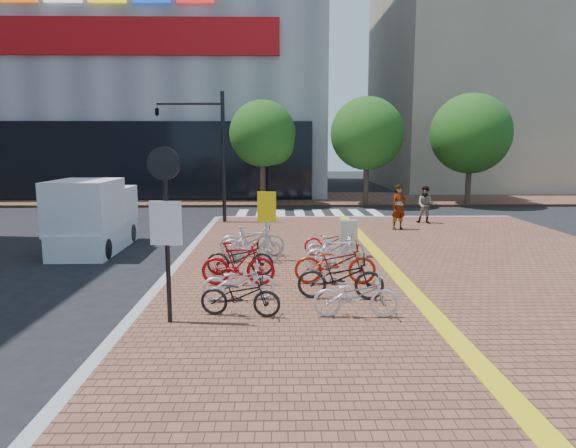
{
  "coord_description": "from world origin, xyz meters",
  "views": [
    {
      "loc": [
        -1.09,
        -12.27,
        3.48
      ],
      "look_at": [
        -0.82,
        2.08,
        1.3
      ],
      "focal_mm": 32.0,
      "sensor_mm": 36.0,
      "label": 1
    }
  ],
  "objects_px": {
    "utility_box": "(348,238)",
    "yellow_sign": "(266,213)",
    "pedestrian_b": "(426,205)",
    "pedestrian_a": "(399,207)",
    "traffic_light_pole": "(193,133)",
    "bike_2": "(238,264)",
    "bike_3": "(240,258)",
    "bike_4": "(251,244)",
    "bike_11": "(331,241)",
    "bike_6": "(356,295)",
    "bike_7": "(341,277)",
    "bike_1": "(239,281)",
    "box_truck": "(94,217)",
    "bike_0": "(240,295)",
    "bike_5": "(252,240)",
    "notice_sign": "(166,214)",
    "bike_9": "(336,254)",
    "bike_8": "(335,263)",
    "bike_10": "(335,247)"
  },
  "relations": [
    {
      "from": "utility_box",
      "to": "yellow_sign",
      "type": "bearing_deg",
      "value": -169.01
    },
    {
      "from": "pedestrian_b",
      "to": "yellow_sign",
      "type": "relative_size",
      "value": 0.79
    },
    {
      "from": "pedestrian_a",
      "to": "traffic_light_pole",
      "type": "bearing_deg",
      "value": 140.26
    },
    {
      "from": "yellow_sign",
      "to": "traffic_light_pole",
      "type": "xyz_separation_m",
      "value": [
        -3.36,
        7.89,
        2.5
      ]
    },
    {
      "from": "bike_2",
      "to": "bike_3",
      "type": "xyz_separation_m",
      "value": [
        -0.03,
        0.98,
        -0.07
      ]
    },
    {
      "from": "bike_4",
      "to": "bike_11",
      "type": "distance_m",
      "value": 2.6
    },
    {
      "from": "bike_2",
      "to": "yellow_sign",
      "type": "bearing_deg",
      "value": -12.61
    },
    {
      "from": "bike_6",
      "to": "bike_11",
      "type": "xyz_separation_m",
      "value": [
        0.1,
        5.82,
        -0.01
      ]
    },
    {
      "from": "bike_7",
      "to": "pedestrian_a",
      "type": "bearing_deg",
      "value": -13.74
    },
    {
      "from": "bike_1",
      "to": "box_truck",
      "type": "bearing_deg",
      "value": 32.88
    },
    {
      "from": "bike_0",
      "to": "bike_1",
      "type": "xyz_separation_m",
      "value": [
        -0.12,
        1.07,
        -0.01
      ]
    },
    {
      "from": "bike_0",
      "to": "bike_4",
      "type": "relative_size",
      "value": 0.9
    },
    {
      "from": "bike_1",
      "to": "bike_4",
      "type": "height_order",
      "value": "bike_4"
    },
    {
      "from": "bike_5",
      "to": "traffic_light_pole",
      "type": "bearing_deg",
      "value": 16.28
    },
    {
      "from": "bike_11",
      "to": "bike_4",
      "type": "bearing_deg",
      "value": 108.59
    },
    {
      "from": "bike_6",
      "to": "bike_11",
      "type": "height_order",
      "value": "bike_6"
    },
    {
      "from": "yellow_sign",
      "to": "bike_4",
      "type": "bearing_deg",
      "value": -146.27
    },
    {
      "from": "bike_0",
      "to": "bike_7",
      "type": "distance_m",
      "value": 2.39
    },
    {
      "from": "bike_6",
      "to": "box_truck",
      "type": "bearing_deg",
      "value": 48.41
    },
    {
      "from": "yellow_sign",
      "to": "bike_6",
      "type": "bearing_deg",
      "value": -69.92
    },
    {
      "from": "yellow_sign",
      "to": "notice_sign",
      "type": "height_order",
      "value": "notice_sign"
    },
    {
      "from": "bike_2",
      "to": "pedestrian_b",
      "type": "height_order",
      "value": "pedestrian_b"
    },
    {
      "from": "yellow_sign",
      "to": "notice_sign",
      "type": "relative_size",
      "value": 0.61
    },
    {
      "from": "bike_7",
      "to": "traffic_light_pole",
      "type": "distance_m",
      "value": 13.28
    },
    {
      "from": "bike_1",
      "to": "utility_box",
      "type": "height_order",
      "value": "utility_box"
    },
    {
      "from": "bike_3",
      "to": "bike_7",
      "type": "height_order",
      "value": "bike_7"
    },
    {
      "from": "bike_3",
      "to": "pedestrian_a",
      "type": "height_order",
      "value": "pedestrian_a"
    },
    {
      "from": "bike_0",
      "to": "bike_11",
      "type": "relative_size",
      "value": 0.98
    },
    {
      "from": "bike_4",
      "to": "pedestrian_b",
      "type": "height_order",
      "value": "pedestrian_b"
    },
    {
      "from": "bike_2",
      "to": "bike_9",
      "type": "height_order",
      "value": "bike_2"
    },
    {
      "from": "bike_7",
      "to": "bike_1",
      "type": "bearing_deg",
      "value": 97.34
    },
    {
      "from": "bike_4",
      "to": "utility_box",
      "type": "distance_m",
      "value": 3.0
    },
    {
      "from": "bike_0",
      "to": "bike_9",
      "type": "xyz_separation_m",
      "value": [
        2.27,
        3.48,
        0.08
      ]
    },
    {
      "from": "bike_4",
      "to": "yellow_sign",
      "type": "height_order",
      "value": "yellow_sign"
    },
    {
      "from": "bike_2",
      "to": "bike_8",
      "type": "distance_m",
      "value": 2.35
    },
    {
      "from": "bike_6",
      "to": "box_truck",
      "type": "xyz_separation_m",
      "value": [
        -7.69,
        7.39,
        0.54
      ]
    },
    {
      "from": "bike_3",
      "to": "bike_6",
      "type": "xyz_separation_m",
      "value": [
        2.51,
        -3.37,
        -0.02
      ]
    },
    {
      "from": "bike_6",
      "to": "box_truck",
      "type": "distance_m",
      "value": 10.68
    },
    {
      "from": "bike_10",
      "to": "bike_4",
      "type": "bearing_deg",
      "value": 77.0
    },
    {
      "from": "bike_3",
      "to": "bike_11",
      "type": "xyz_separation_m",
      "value": [
        2.61,
        2.45,
        -0.03
      ]
    },
    {
      "from": "bike_4",
      "to": "bike_10",
      "type": "distance_m",
      "value": 2.41
    },
    {
      "from": "box_truck",
      "to": "bike_7",
      "type": "bearing_deg",
      "value": -39.36
    },
    {
      "from": "bike_4",
      "to": "bike_9",
      "type": "bearing_deg",
      "value": -115.26
    },
    {
      "from": "pedestrian_a",
      "to": "bike_5",
      "type": "bearing_deg",
      "value": -162.97
    },
    {
      "from": "pedestrian_a",
      "to": "box_truck",
      "type": "relative_size",
      "value": 0.43
    },
    {
      "from": "bike_7",
      "to": "bike_11",
      "type": "distance_m",
      "value": 4.61
    },
    {
      "from": "bike_3",
      "to": "bike_7",
      "type": "distance_m",
      "value": 3.2
    },
    {
      "from": "bike_8",
      "to": "box_truck",
      "type": "relative_size",
      "value": 0.47
    },
    {
      "from": "bike_2",
      "to": "bike_8",
      "type": "relative_size",
      "value": 0.89
    },
    {
      "from": "bike_6",
      "to": "bike_7",
      "type": "height_order",
      "value": "bike_7"
    }
  ]
}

